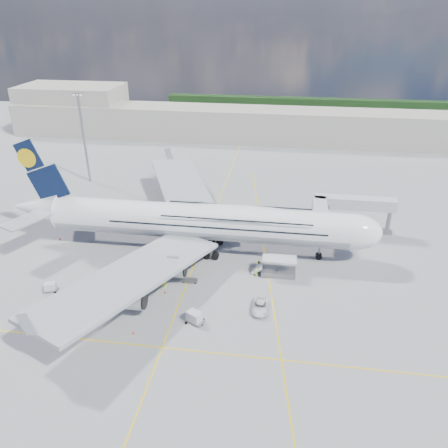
# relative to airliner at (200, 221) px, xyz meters

# --- Properties ---
(ground) EXTENTS (300.00, 300.00, 0.00)m
(ground) POSITION_rel_airliner_xyz_m (-0.26, -10.00, -6.87)
(ground) COLOR gray
(ground) RESTS_ON ground
(taxi_line_main) EXTENTS (0.25, 220.00, 0.01)m
(taxi_line_main) POSITION_rel_airliner_xyz_m (-0.26, -10.00, -6.86)
(taxi_line_main) COLOR yellow
(taxi_line_main) RESTS_ON ground
(taxi_line_cross) EXTENTS (120.00, 0.25, 0.01)m
(taxi_line_cross) POSITION_rel_airliner_xyz_m (-0.26, -30.00, -6.86)
(taxi_line_cross) COLOR yellow
(taxi_line_cross) RESTS_ON ground
(taxi_line_diag) EXTENTS (14.16, 99.06, 0.01)m
(taxi_line_diag) POSITION_rel_airliner_xyz_m (13.74, -0.00, -6.86)
(taxi_line_diag) COLOR yellow
(taxi_line_diag) RESTS_ON ground
(airliner) EXTENTS (77.26, 79.15, 23.71)m
(airliner) POSITION_rel_airliner_xyz_m (0.00, 0.00, 0.00)
(airliner) COLOR white
(airliner) RESTS_ON ground
(jet_bridge) EXTENTS (18.80, 12.10, 8.50)m
(jet_bridge) POSITION_rel_airliner_xyz_m (29.55, 10.94, -0.02)
(jet_bridge) COLOR #B7B7BC
(jet_bridge) RESTS_ON ground
(cargo_loader) EXTENTS (8.53, 3.20, 3.67)m
(cargo_loader) POSITION_rel_airliner_xyz_m (16.56, -7.11, -5.62)
(cargo_loader) COLOR silver
(cargo_loader) RESTS_ON ground
(light_mast) EXTENTS (3.00, 0.70, 25.50)m
(light_mast) POSITION_rel_airliner_xyz_m (-40.26, 35.00, 6.34)
(light_mast) COLOR gray
(light_mast) RESTS_ON ground
(terminal) EXTENTS (180.00, 16.00, 12.00)m
(terminal) POSITION_rel_airliner_xyz_m (-0.26, 85.00, -0.87)
(terminal) COLOR #B2AD9E
(terminal) RESTS_ON ground
(hangar) EXTENTS (40.00, 22.00, 18.00)m
(hangar) POSITION_rel_airliner_xyz_m (-70.26, 90.00, 2.13)
(hangar) COLOR #B2AD9E
(hangar) RESTS_ON ground
(tree_line) EXTENTS (160.00, 6.00, 8.00)m
(tree_line) POSITION_rel_airliner_xyz_m (39.74, 130.00, -2.87)
(tree_line) COLOR #193814
(tree_line) RESTS_ON ground
(dolly_row_a) EXTENTS (3.27, 2.11, 1.93)m
(dolly_row_a) POSITION_rel_airliner_xyz_m (-13.78, -13.36, -5.83)
(dolly_row_a) COLOR gray
(dolly_row_a) RESTS_ON ground
(dolly_row_b) EXTENTS (3.73, 2.46, 2.18)m
(dolly_row_b) POSITION_rel_airliner_xyz_m (-11.68, -19.51, -5.70)
(dolly_row_b) COLOR gray
(dolly_row_b) RESTS_ON ground
(dolly_row_c) EXTENTS (3.13, 2.32, 1.77)m
(dolly_row_c) POSITION_rel_airliner_xyz_m (-15.04, -12.32, -5.91)
(dolly_row_c) COLOR gray
(dolly_row_c) RESTS_ON ground
(dolly_back) EXTENTS (3.03, 2.22, 1.72)m
(dolly_back) POSITION_rel_airliner_xyz_m (-24.44, -18.62, -5.94)
(dolly_back) COLOR gray
(dolly_back) RESTS_ON ground
(dolly_nose_far) EXTENTS (3.70, 3.10, 2.07)m
(dolly_nose_far) POSITION_rel_airliner_xyz_m (3.46, -23.46, -5.76)
(dolly_nose_far) COLOR gray
(dolly_nose_far) RESTS_ON ground
(dolly_nose_near) EXTENTS (3.01, 1.73, 0.43)m
(dolly_nose_near) POSITION_rel_airliner_xyz_m (0.18, -12.00, -6.54)
(dolly_nose_near) COLOR gray
(dolly_nose_near) RESTS_ON ground
(baggage_tug) EXTENTS (2.60, 1.31, 1.59)m
(baggage_tug) POSITION_rel_airliner_xyz_m (-7.95, -18.21, -6.17)
(baggage_tug) COLOR silver
(baggage_tug) RESTS_ON ground
(catering_truck_inner) EXTENTS (6.33, 3.13, 3.63)m
(catering_truck_inner) POSITION_rel_airliner_xyz_m (-6.51, 23.87, -5.16)
(catering_truck_inner) COLOR gray
(catering_truck_inner) RESTS_ON ground
(catering_truck_outer) EXTENTS (7.43, 5.74, 4.08)m
(catering_truck_outer) POSITION_rel_airliner_xyz_m (-12.88, 29.58, -4.97)
(catering_truck_outer) COLOR gray
(catering_truck_outer) RESTS_ON ground
(service_van) EXTENTS (2.60, 5.38, 1.48)m
(service_van) POSITION_rel_airliner_xyz_m (13.95, -18.70, -6.13)
(service_van) COLOR white
(service_van) RESTS_ON ground
(crew_nose) EXTENTS (0.70, 0.63, 1.62)m
(crew_nose) POSITION_rel_airliner_xyz_m (24.86, 0.73, -6.06)
(crew_nose) COLOR #95E918
(crew_nose) RESTS_ON ground
(crew_loader) EXTENTS (0.93, 0.92, 1.51)m
(crew_loader) POSITION_rel_airliner_xyz_m (12.70, -5.04, -6.11)
(crew_loader) COLOR #BCDD17
(crew_loader) RESTS_ON ground
(crew_wing) EXTENTS (0.90, 1.24, 1.95)m
(crew_wing) POSITION_rel_airliner_xyz_m (-13.96, -12.48, -5.89)
(crew_wing) COLOR #CCF019
(crew_wing) RESTS_ON ground
(crew_van) EXTENTS (0.86, 0.94, 1.61)m
(crew_van) POSITION_rel_airliner_xyz_m (12.34, -8.06, -6.07)
(crew_van) COLOR #C7EF19
(crew_van) RESTS_ON ground
(crew_tug) EXTENTS (1.26, 0.92, 1.74)m
(crew_tug) POSITION_rel_airliner_xyz_m (-3.90, -14.91, -6.00)
(crew_tug) COLOR #D9FF1A
(crew_tug) RESTS_ON ground
(cone_nose) EXTENTS (0.42, 0.42, 0.53)m
(cone_nose) POSITION_rel_airliner_xyz_m (35.93, 6.33, -6.61)
(cone_nose) COLOR #F2440C
(cone_nose) RESTS_ON ground
(cone_wing_left_inner) EXTENTS (0.47, 0.47, 0.60)m
(cone_wing_left_inner) POSITION_rel_airliner_xyz_m (-1.40, 9.95, -6.58)
(cone_wing_left_inner) COLOR #F2440C
(cone_wing_left_inner) RESTS_ON ground
(cone_wing_left_outer) EXTENTS (0.48, 0.48, 0.61)m
(cone_wing_left_outer) POSITION_rel_airliner_xyz_m (-17.22, 18.53, -6.58)
(cone_wing_left_outer) COLOR #F2440C
(cone_wing_left_outer) RESTS_ON ground
(cone_wing_right_inner) EXTENTS (0.39, 0.39, 0.49)m
(cone_wing_right_inner) POSITION_rel_airliner_xyz_m (-3.53, -16.21, -6.63)
(cone_wing_right_inner) COLOR #F2440C
(cone_wing_right_inner) RESTS_ON ground
(cone_wing_right_outer) EXTENTS (0.39, 0.39, 0.50)m
(cone_wing_right_outer) POSITION_rel_airliner_xyz_m (-5.70, -27.60, -6.63)
(cone_wing_right_outer) COLOR #F2440C
(cone_wing_right_outer) RESTS_ON ground
(cone_tail) EXTENTS (0.44, 0.44, 0.56)m
(cone_tail) POSITION_rel_airliner_xyz_m (-32.10, -0.11, -6.60)
(cone_tail) COLOR #F2440C
(cone_tail) RESTS_ON ground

